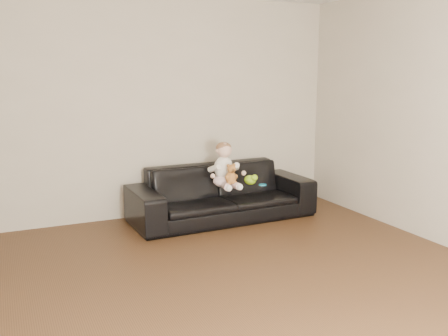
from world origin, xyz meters
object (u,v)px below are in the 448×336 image
teddy_bear (231,174)px  toy_green (250,180)px  toy_rattle (251,180)px  toy_blue_disc (263,185)px  baby (225,167)px  sofa (222,193)px

teddy_bear → toy_green: bearing=37.2°
toy_rattle → toy_blue_disc: size_ratio=0.85×
teddy_bear → toy_blue_disc: bearing=19.3°
teddy_bear → toy_blue_disc: (0.43, 0.04, -0.17)m
teddy_bear → toy_blue_disc: teddy_bear is taller
baby → toy_blue_disc: bearing=-9.7°
toy_blue_disc → teddy_bear: bearing=-174.1°
toy_rattle → toy_blue_disc: toy_rattle is taller
sofa → toy_green: 0.37m
sofa → baby: (-0.02, -0.12, 0.33)m
sofa → toy_green: (0.30, -0.14, 0.16)m
baby → toy_green: baby is taller
baby → toy_rattle: bearing=10.0°
sofa → teddy_bear: teddy_bear is taller
toy_rattle → sofa: bearing=165.9°
sofa → toy_blue_disc: size_ratio=23.92×
teddy_bear → toy_rattle: bearing=42.1°
baby → teddy_bear: 0.17m
sofa → toy_green: sofa is taller
sofa → teddy_bear: size_ratio=9.29×
teddy_bear → toy_rattle: 0.42m
baby → toy_green: bearing=1.1°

